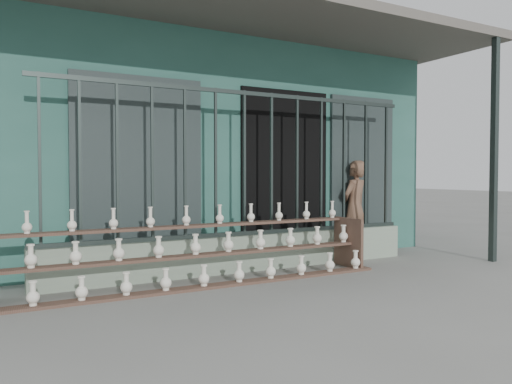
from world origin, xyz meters
TOP-DOWN VIEW (x-y plane):
  - ground at (0.00, 0.00)m, footprint 60.00×60.00m
  - workshop_building at (0.00, 4.23)m, footprint 7.40×6.60m
  - parapet_wall at (0.00, 1.30)m, footprint 5.00×0.20m
  - security_fence at (-0.00, 1.30)m, footprint 5.00×0.04m
  - shelf_rack at (-0.82, 0.89)m, footprint 4.50×0.68m
  - elderly_woman at (2.04, 1.62)m, footprint 0.60×0.50m

SIDE VIEW (x-z plane):
  - ground at x=0.00m, z-range 0.00..0.00m
  - parapet_wall at x=0.00m, z-range 0.00..0.45m
  - shelf_rack at x=-0.82m, z-range -0.07..0.79m
  - elderly_woman at x=2.04m, z-range 0.00..1.42m
  - security_fence at x=0.00m, z-range 0.45..2.25m
  - workshop_building at x=0.00m, z-range 0.02..3.23m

